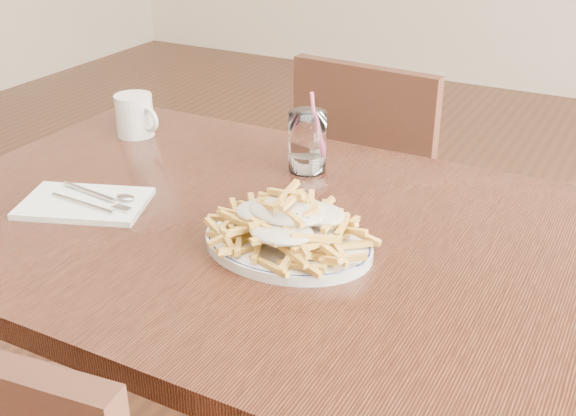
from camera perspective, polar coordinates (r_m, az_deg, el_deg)
The scene contains 8 objects.
table at distance 1.24m, azimuth -2.37°, elevation -4.24°, with size 1.20×0.80×0.75m.
chair_far at distance 1.98m, azimuth 6.93°, elevation 1.49°, with size 0.42×0.42×0.84m.
fries_plate at distance 1.11m, azimuth 0.00°, elevation -2.81°, with size 0.31×0.28×0.02m.
loaded_fries at distance 1.09m, azimuth 0.00°, elevation -0.71°, with size 0.23×0.18×0.07m.
napkin at distance 1.29m, azimuth -15.77°, elevation 0.36°, with size 0.21×0.14×0.01m, color white.
cutlery at distance 1.29m, azimuth -15.66°, elevation 0.77°, with size 0.18×0.07×0.01m.
water_glass at distance 1.37m, azimuth 1.54°, elevation 5.00°, with size 0.07×0.07×0.16m.
coffee_mug at distance 1.59m, azimuth -11.98°, elevation 7.17°, with size 0.11×0.08×0.09m.
Camera 1 is at (0.55, -0.91, 1.30)m, focal length 45.00 mm.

